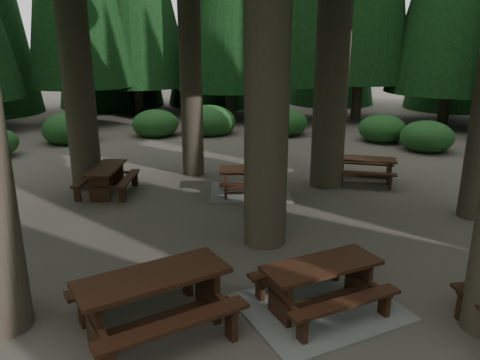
# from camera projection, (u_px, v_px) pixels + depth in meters

# --- Properties ---
(ground) EXTENTS (80.00, 80.00, 0.00)m
(ground) POSITION_uv_depth(u_px,v_px,m) (224.00, 244.00, 9.33)
(ground) COLOR #565046
(ground) RESTS_ON ground
(picnic_table_a) EXTENTS (2.91, 2.77, 0.77)m
(picnic_table_a) POSITION_uv_depth(u_px,v_px,m) (320.00, 294.00, 7.02)
(picnic_table_a) COLOR gray
(picnic_table_a) RESTS_ON ground
(picnic_table_b) EXTENTS (1.45, 1.75, 0.73)m
(picnic_table_b) POSITION_uv_depth(u_px,v_px,m) (107.00, 176.00, 12.24)
(picnic_table_b) COLOR #311D0E
(picnic_table_b) RESTS_ON ground
(picnic_table_c) EXTENTS (2.24, 1.92, 0.70)m
(picnic_table_c) POSITION_uv_depth(u_px,v_px,m) (250.00, 185.00, 12.32)
(picnic_table_c) COLOR gray
(picnic_table_c) RESTS_ON ground
(picnic_table_d) EXTENTS (1.79, 1.52, 0.70)m
(picnic_table_d) POSITION_uv_depth(u_px,v_px,m) (366.00, 166.00, 13.23)
(picnic_table_d) COLOR #311D0E
(picnic_table_d) RESTS_ON ground
(picnic_table_e) EXTENTS (2.64, 2.55, 0.89)m
(picnic_table_e) POSITION_uv_depth(u_px,v_px,m) (154.00, 294.00, 6.38)
(picnic_table_e) COLOR #311D0E
(picnic_table_e) RESTS_ON ground
(shrub_ring) EXTENTS (23.86, 24.64, 1.49)m
(shrub_ring) POSITION_uv_depth(u_px,v_px,m) (261.00, 213.00, 9.87)
(shrub_ring) COLOR #1C5324
(shrub_ring) RESTS_ON ground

